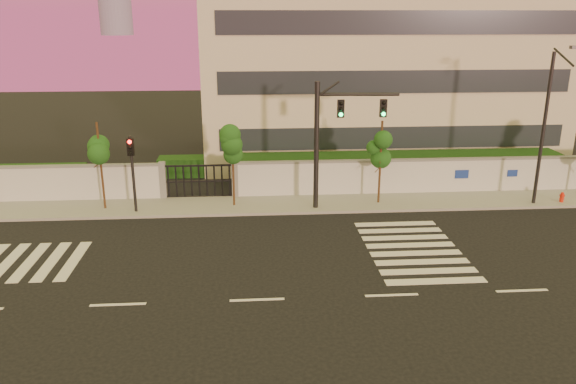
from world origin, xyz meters
TOP-DOWN VIEW (x-y plane):
  - ground at (0.00, 0.00)m, footprint 120.00×120.00m
  - sidewalk at (0.00, 10.50)m, footprint 60.00×3.00m
  - perimeter_wall at (0.10, 12.00)m, footprint 60.00×0.36m
  - hedge_row at (1.17, 14.74)m, footprint 41.00×4.25m
  - institutional_building at (9.00, 21.99)m, footprint 24.40×12.40m
  - road_markings at (-1.58, 3.76)m, footprint 57.00×7.62m
  - street_tree_c at (-7.84, 10.39)m, footprint 1.42×1.13m
  - street_tree_d at (-1.01, 10.41)m, footprint 1.47×1.17m
  - street_tree_e at (6.85, 10.30)m, footprint 1.44×1.14m
  - traffic_signal_main at (4.16, 9.70)m, footprint 4.29×0.49m
  - traffic_signal_secondary at (-6.13, 9.74)m, footprint 0.32×0.33m
  - streetlight_east at (15.25, 9.39)m, footprint 0.51×2.06m
  - fire_hydrant at (16.87, 9.63)m, footprint 0.28×0.27m

SIDE VIEW (x-z plane):
  - ground at x=0.00m, z-range 0.00..0.00m
  - road_markings at x=-1.58m, z-range 0.00..0.02m
  - sidewalk at x=0.00m, z-range 0.00..0.15m
  - fire_hydrant at x=16.87m, z-range 0.00..0.71m
  - hedge_row at x=1.17m, z-range -0.08..1.72m
  - perimeter_wall at x=0.10m, z-range -0.03..2.17m
  - traffic_signal_secondary at x=-6.13m, z-range 0.56..4.70m
  - street_tree_d at x=-1.01m, z-range 1.04..5.44m
  - street_tree_e at x=6.85m, z-range 1.09..5.73m
  - street_tree_c at x=-7.84m, z-range 1.12..5.88m
  - traffic_signal_main at x=4.16m, z-range 0.90..7.67m
  - streetlight_east at x=15.25m, z-range 0.35..8.91m
  - institutional_building at x=9.00m, z-range 0.03..12.28m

